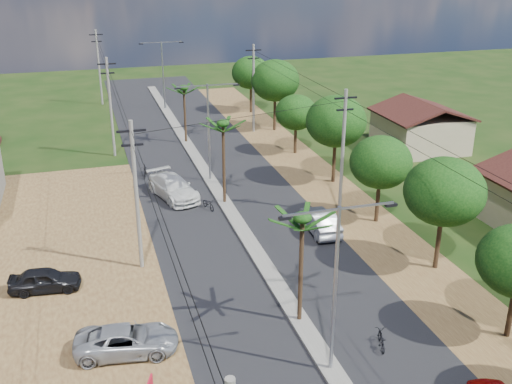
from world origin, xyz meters
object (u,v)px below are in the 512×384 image
(car_white_far, at_px, (173,188))
(car_parked_silver, at_px, (127,341))
(car_silver_mid, at_px, (320,221))
(moto_rider_east, at_px, (381,340))
(car_parked_dark, at_px, (45,280))

(car_white_far, height_order, car_parked_silver, car_white_far)
(car_silver_mid, relative_size, moto_rider_east, 3.00)
(car_silver_mid, height_order, car_white_far, car_white_far)
(car_parked_dark, height_order, moto_rider_east, car_parked_dark)
(car_white_far, bearing_deg, car_silver_mid, -61.97)
(car_parked_silver, relative_size, car_parked_dark, 1.24)
(car_parked_silver, distance_m, car_parked_dark, 7.89)
(car_white_far, relative_size, car_parked_silver, 1.19)
(car_parked_silver, bearing_deg, moto_rider_east, -96.58)
(car_silver_mid, bearing_deg, car_white_far, -42.42)
(car_silver_mid, bearing_deg, moto_rider_east, 84.30)
(car_silver_mid, bearing_deg, car_parked_silver, 38.80)
(car_silver_mid, distance_m, car_white_far, 12.12)
(car_silver_mid, relative_size, car_parked_dark, 1.20)
(car_parked_dark, bearing_deg, car_silver_mid, -75.46)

